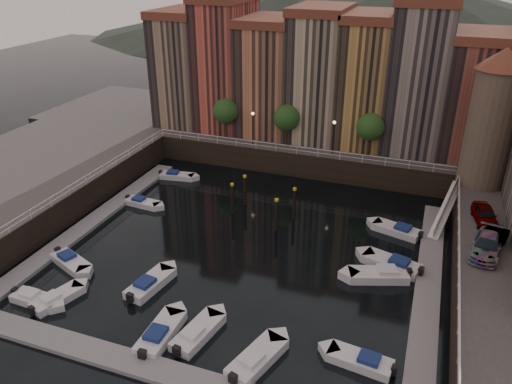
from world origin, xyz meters
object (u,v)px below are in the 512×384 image
at_px(boat_left_0, 35,299).
at_px(boat_left_1, 70,262).
at_px(car_c, 487,246).
at_px(corner_tower, 493,117).
at_px(gangway, 446,207).
at_px(mooring_pilings, 261,202).
at_px(car_b, 491,242).
at_px(car_a, 485,216).
at_px(boat_left_3, 142,203).

height_order(boat_left_0, boat_left_1, boat_left_1).
height_order(boat_left_1, car_c, car_c).
distance_m(corner_tower, gangway, 9.86).
bearing_deg(mooring_pilings, car_b, -10.88).
relative_size(corner_tower, car_a, 3.21).
height_order(boat_left_0, boat_left_3, boat_left_0).
bearing_deg(boat_left_1, car_a, 45.47).
xyz_separation_m(boat_left_1, car_c, (33.33, 9.16, 3.40)).
xyz_separation_m(gangway, car_b, (3.31, -8.79, 1.81)).
distance_m(corner_tower, car_b, 14.78).
distance_m(corner_tower, boat_left_1, 41.82).
relative_size(boat_left_1, boat_left_3, 1.11).
bearing_deg(car_b, mooring_pilings, -170.91).
xyz_separation_m(corner_tower, car_c, (0.03, -14.16, -6.44)).
distance_m(mooring_pilings, car_b, 21.51).
distance_m(gangway, boat_left_0, 38.16).
height_order(boat_left_0, car_c, car_c).
relative_size(gangway, boat_left_0, 1.93).
height_order(corner_tower, car_c, corner_tower).
relative_size(corner_tower, mooring_pilings, 2.08).
xyz_separation_m(mooring_pilings, boat_left_0, (-11.92, -19.25, -1.32)).
bearing_deg(car_a, mooring_pilings, 171.38).
distance_m(boat_left_3, car_c, 33.81).
bearing_deg(boat_left_1, car_b, 38.46).
bearing_deg(corner_tower, mooring_pilings, -155.84).
bearing_deg(boat_left_0, gangway, 40.78).
bearing_deg(car_b, car_c, -93.80).
bearing_deg(corner_tower, car_b, -88.22).
xyz_separation_m(mooring_pilings, car_a, (20.73, 0.51, 2.08)).
bearing_deg(gangway, car_c, -73.13).
height_order(corner_tower, boat_left_0, corner_tower).
height_order(mooring_pilings, car_b, car_b).
bearing_deg(corner_tower, car_c, -89.88).
height_order(car_a, car_c, car_c).
bearing_deg(boat_left_3, car_c, -0.27).
xyz_separation_m(car_a, car_c, (-0.09, -5.43, 0.03)).
xyz_separation_m(gangway, mooring_pilings, (-17.71, -4.74, -0.27)).
bearing_deg(mooring_pilings, corner_tower, 24.16).
xyz_separation_m(gangway, boat_left_1, (-30.40, -18.81, -1.56)).
bearing_deg(boat_left_0, car_b, 26.56).
bearing_deg(car_c, corner_tower, 100.09).
height_order(gangway, car_a, car_a).
bearing_deg(boat_left_3, car_b, 1.25).
height_order(boat_left_1, boat_left_3, boat_left_1).
height_order(boat_left_0, car_a, car_a).
xyz_separation_m(corner_tower, boat_left_0, (-32.52, -28.50, -9.86)).
distance_m(boat_left_0, boat_left_3, 17.21).
xyz_separation_m(boat_left_3, car_c, (33.52, -2.84, 3.44)).
relative_size(corner_tower, car_b, 3.12).
xyz_separation_m(car_b, car_c, (-0.38, -0.87, 0.03)).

